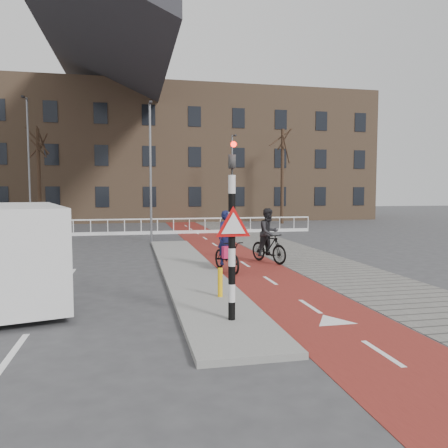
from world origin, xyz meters
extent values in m
plane|color=#38383A|center=(0.00, 0.00, 0.00)|extent=(120.00, 120.00, 0.00)
cube|color=maroon|center=(1.50, 10.00, 0.01)|extent=(2.50, 60.00, 0.01)
cube|color=slate|center=(4.30, 10.00, 0.01)|extent=(3.00, 60.00, 0.01)
cube|color=gray|center=(-0.70, 4.00, 0.06)|extent=(1.80, 16.00, 0.12)
cylinder|color=black|center=(-0.60, -2.00, 1.56)|extent=(0.14, 0.14, 2.88)
imported|color=black|center=(-0.60, -2.00, 3.40)|extent=(0.13, 0.16, 0.80)
cylinder|color=#FF0C05|center=(-0.60, -2.14, 3.58)|extent=(0.11, 0.02, 0.11)
cylinder|color=yellow|center=(-0.45, -0.09, 0.47)|extent=(0.12, 0.12, 0.70)
imported|color=black|center=(0.55, 3.74, 0.53)|extent=(1.04, 2.06, 1.03)
imported|color=#141842|center=(0.55, 3.74, 1.15)|extent=(0.72, 0.55, 1.79)
cube|color=#BF1A4B|center=(0.45, 3.20, 0.73)|extent=(0.35, 0.26, 0.38)
imported|color=black|center=(2.45, 5.14, 0.58)|extent=(1.25, 1.97, 1.15)
imported|color=black|center=(2.45, 5.14, 1.15)|extent=(1.07, 0.97, 1.80)
cube|color=silver|center=(-5.43, 1.06, 1.26)|extent=(3.47, 5.83, 2.18)
cube|color=#1A7721|center=(-4.33, 1.06, 1.16)|extent=(0.89, 3.39, 0.55)
cylinder|color=black|center=(-4.08, -0.51, 0.38)|extent=(0.45, 0.81, 0.76)
cylinder|color=black|center=(-5.00, 3.08, 0.38)|extent=(0.45, 0.81, 0.76)
cube|color=silver|center=(-5.00, 17.00, 0.95)|extent=(28.00, 0.08, 0.08)
cube|color=silver|center=(-5.00, 17.00, 0.10)|extent=(28.00, 0.10, 0.20)
cube|color=#7F6047|center=(-3.00, 32.00, 6.00)|extent=(46.00, 10.00, 12.00)
cylinder|color=black|center=(-8.92, 22.52, 3.52)|extent=(0.25, 0.25, 7.03)
cylinder|color=black|center=(9.60, 23.91, 3.87)|extent=(0.27, 0.27, 7.74)
cylinder|color=slate|center=(-1.54, 13.10, 3.63)|extent=(0.12, 0.12, 7.26)
cylinder|color=slate|center=(-9.07, 20.27, 4.34)|extent=(0.12, 0.12, 8.69)
cylinder|color=slate|center=(5.28, 23.53, 3.54)|extent=(0.12, 0.12, 7.08)
camera|label=1|loc=(-2.52, -10.35, 2.69)|focal=35.00mm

